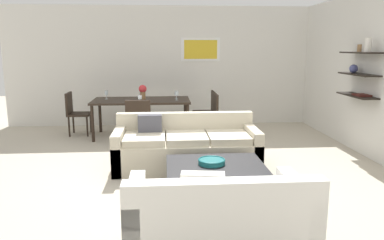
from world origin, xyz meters
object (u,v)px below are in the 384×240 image
object	(u,v)px
dining_table	(141,103)
dining_chair_left_far	(75,111)
wine_glass_foot	(140,97)
wine_glass_right_near	(177,94)
loveseat_white	(218,219)
wine_glass_left_far	(106,93)
centerpiece_vase	(143,91)
coffee_table	(215,179)
dining_chair_right_far	(208,109)
wine_glass_right_far	(176,93)
decorative_bowl	(212,161)
sofa_beige	(186,148)
dining_chair_foot	(139,120)
dining_chair_right_near	(210,113)

from	to	relation	value
dining_table	dining_chair_left_far	xyz separation A→B (m)	(-1.37, 0.22, -0.18)
wine_glass_foot	wine_glass_right_near	xyz separation A→B (m)	(0.71, 0.30, 0.03)
loveseat_white	dining_table	xyz separation A→B (m)	(-0.93, 4.40, 0.39)
wine_glass_left_far	centerpiece_vase	bearing A→B (deg)	-5.28
coffee_table	wine_glass_left_far	bearing A→B (deg)	118.76
wine_glass_right_near	dining_chair_right_far	bearing A→B (deg)	26.72
wine_glass_left_far	wine_glass_right_far	world-z (taller)	wine_glass_left_far
dining_chair_right_far	dining_chair_left_far	world-z (taller)	same
wine_glass_foot	centerpiece_vase	xyz separation A→B (m)	(0.03, 0.47, 0.07)
decorative_bowl	centerpiece_vase	world-z (taller)	centerpiece_vase
wine_glass_foot	dining_table	bearing A→B (deg)	90.00
dining_table	dining_chair_right_far	bearing A→B (deg)	8.95
sofa_beige	dining_chair_right_far	distance (m)	2.35
wine_glass_right_far	centerpiece_vase	xyz separation A→B (m)	(-0.68, -0.07, 0.06)
dining_chair_left_far	wine_glass_foot	xyz separation A→B (m)	(1.37, -0.64, 0.35)
coffee_table	wine_glass_right_far	size ratio (longest dim) A/B	7.64
wine_glass_right_far	wine_glass_foot	xyz separation A→B (m)	(-0.71, -0.54, -0.01)
dining_chair_foot	centerpiece_vase	distance (m)	1.03
dining_chair_foot	wine_glass_left_far	distance (m)	1.28
loveseat_white	coffee_table	distance (m)	1.28
sofa_beige	dining_chair_foot	bearing A→B (deg)	123.94
coffee_table	wine_glass_foot	bearing A→B (deg)	111.67
loveseat_white	wine_glass_right_near	distance (m)	4.33
dining_chair_left_far	dining_chair_foot	bearing A→B (deg)	-38.77
dining_chair_right_near	wine_glass_right_near	world-z (taller)	wine_glass_right_near
centerpiece_vase	coffee_table	bearing A→B (deg)	-71.77
loveseat_white	dining_table	size ratio (longest dim) A/B	0.83
dining_chair_left_far	loveseat_white	bearing A→B (deg)	-63.52
wine_glass_right_far	centerpiece_vase	bearing A→B (deg)	-174.26
dining_chair_right_near	dining_chair_foot	xyz separation A→B (m)	(-1.37, -0.67, 0.00)
decorative_bowl	wine_glass_right_near	size ratio (longest dim) A/B	1.93
decorative_bowl	wine_glass_right_far	xyz separation A→B (m)	(-0.33, 3.23, 0.45)
dining_chair_left_far	centerpiece_vase	bearing A→B (deg)	-6.73
wine_glass_right_near	centerpiece_vase	xyz separation A→B (m)	(-0.68, 0.17, 0.04)
sofa_beige	wine_glass_foot	world-z (taller)	wine_glass_foot
loveseat_white	centerpiece_vase	distance (m)	4.59
sofa_beige	dining_table	bearing A→B (deg)	110.86
sofa_beige	wine_glass_foot	xyz separation A→B (m)	(-0.78, 1.63, 0.56)
loveseat_white	wine_glass_foot	bearing A→B (deg)	103.11
decorative_bowl	dining_chair_left_far	xyz separation A→B (m)	(-2.41, 3.33, 0.09)
wine_glass_right_near	loveseat_white	bearing A→B (deg)	-87.07
dining_chair_left_far	wine_glass_right_far	world-z (taller)	wine_glass_right_far
sofa_beige	centerpiece_vase	size ratio (longest dim) A/B	7.35
dining_table	centerpiece_vase	bearing A→B (deg)	60.15
wine_glass_right_far	centerpiece_vase	distance (m)	0.68
dining_table	dining_chair_right_near	world-z (taller)	dining_chair_right_near
decorative_bowl	wine_glass_right_far	world-z (taller)	wine_glass_right_far
centerpiece_vase	wine_glass_left_far	bearing A→B (deg)	174.72
coffee_table	wine_glass_right_near	distance (m)	3.12
dining_table	wine_glass_right_near	distance (m)	0.74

